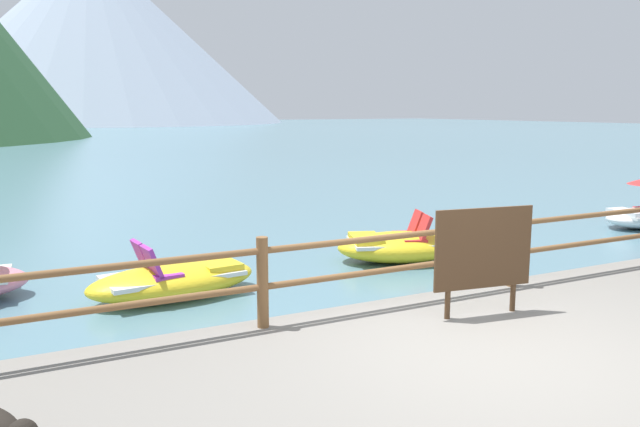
# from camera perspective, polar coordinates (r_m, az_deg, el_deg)

# --- Properties ---
(ground_plane) EXTENTS (200.00, 200.00, 0.00)m
(ground_plane) POSITION_cam_1_polar(r_m,az_deg,el_deg) (44.57, -21.86, 5.36)
(ground_plane) COLOR slate
(dock_railing) EXTENTS (23.92, 0.12, 0.95)m
(dock_railing) POSITION_cam_1_polar(r_m,az_deg,el_deg) (7.30, 7.31, -3.81)
(dock_railing) COLOR brown
(dock_railing) RESTS_ON promenade_dock
(sign_board) EXTENTS (1.17, 0.21, 1.19)m
(sign_board) POSITION_cam_1_polar(r_m,az_deg,el_deg) (7.06, 14.48, -3.19)
(sign_board) COLOR silver
(sign_board) RESTS_ON promenade_dock
(pedal_boat_2) EXTENTS (2.49, 1.91, 0.85)m
(pedal_boat_2) POSITION_cam_1_polar(r_m,az_deg,el_deg) (11.13, 7.14, -2.90)
(pedal_boat_2) COLOR yellow
(pedal_boat_2) RESTS_ON ground
(pedal_boat_3) EXTENTS (2.52, 1.36, 0.82)m
(pedal_boat_3) POSITION_cam_1_polar(r_m,az_deg,el_deg) (9.23, -13.00, -5.79)
(pedal_boat_3) COLOR yellow
(pedal_boat_3) RESTS_ON ground
(distant_peak) EXTENTS (69.85, 69.85, 32.50)m
(distant_peak) POSITION_cam_1_polar(r_m,az_deg,el_deg) (129.61, -19.73, 14.91)
(distant_peak) COLOR #93A3B7
(distant_peak) RESTS_ON ground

